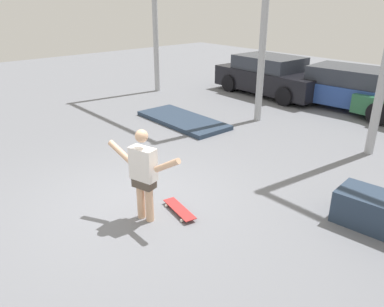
{
  "coord_description": "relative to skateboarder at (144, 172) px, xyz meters",
  "views": [
    {
      "loc": [
        5.09,
        -3.12,
        3.43
      ],
      "look_at": [
        0.23,
        1.13,
        0.71
      ],
      "focal_mm": 35.0,
      "sensor_mm": 36.0,
      "label": 1
    }
  ],
  "objects": [
    {
      "name": "skateboard",
      "position": [
        0.22,
        0.54,
        -0.8
      ],
      "size": [
        0.84,
        0.36,
        0.08
      ],
      "rotation": [
        0.0,
        0.0,
        -0.18
      ],
      "color": "red",
      "rests_on": "ground_plane"
    },
    {
      "name": "parked_car_blue",
      "position": [
        -1.16,
        8.9,
        -0.21
      ],
      "size": [
        4.31,
        2.22,
        1.33
      ],
      "rotation": [
        0.0,
        0.0,
        0.1
      ],
      "color": "#284793",
      "rests_on": "ground_plane"
    },
    {
      "name": "manual_pad",
      "position": [
        -3.58,
        3.78,
        -0.8
      ],
      "size": [
        2.94,
        1.3,
        0.12
      ],
      "primitive_type": "cube",
      "rotation": [
        0.0,
        0.0,
        -0.01
      ],
      "color": "#28384C",
      "rests_on": "ground_plane"
    },
    {
      "name": "skateboarder",
      "position": [
        0.0,
        0.0,
        0.0
      ],
      "size": [
        1.4,
        0.47,
        1.57
      ],
      "rotation": [
        0.0,
        0.0,
        0.27
      ],
      "color": "#DBAD89",
      "rests_on": "ground_plane"
    },
    {
      "name": "ground_plane",
      "position": [
        -0.57,
        0.18,
        -0.86
      ],
      "size": [
        36.0,
        36.0,
        0.0
      ],
      "primitive_type": "plane",
      "color": "slate"
    },
    {
      "name": "parked_car_black",
      "position": [
        -4.05,
        8.46,
        -0.18
      ],
      "size": [
        4.32,
        2.1,
        1.4
      ],
      "rotation": [
        0.0,
        0.0,
        -0.03
      ],
      "color": "black",
      "rests_on": "ground_plane"
    }
  ]
}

